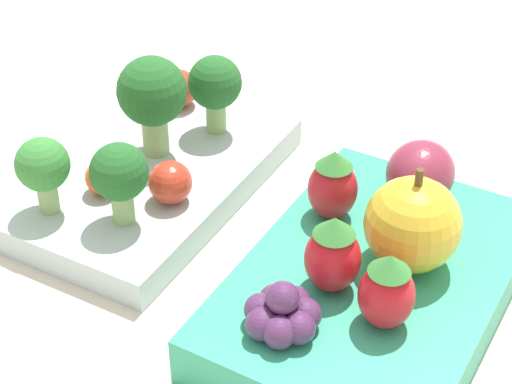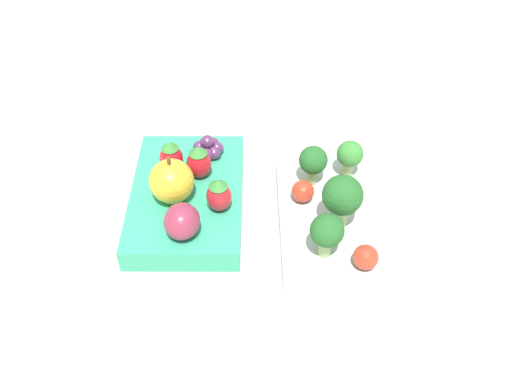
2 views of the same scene
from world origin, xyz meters
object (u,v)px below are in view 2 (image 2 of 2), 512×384
object	(u,v)px
broccoli_floret_1	(327,232)
plum	(182,221)
bento_box_fruit	(187,198)
bento_box_savoury	(327,220)
cherry_tomato_2	(366,257)
grape_cluster	(208,148)
broccoli_floret_3	(350,155)
cherry_tomato_0	(303,191)
broccoli_floret_0	(342,197)
apple	(172,181)
strawberry_1	(199,162)
strawberry_0	(219,195)
strawberry_2	(171,156)
broccoli_floret_2	(313,161)
cherry_tomato_1	(337,185)

from	to	relation	value
broccoli_floret_1	plum	xyz separation A→B (m)	(-0.01, -0.14, -0.01)
bento_box_fruit	bento_box_savoury	bearing A→B (deg)	83.53
cherry_tomato_2	grape_cluster	xyz separation A→B (m)	(-0.14, -0.17, 0.01)
broccoli_floret_3	cherry_tomato_0	size ratio (longest dim) A/B	1.84
broccoli_floret_0	cherry_tomato_0	xyz separation A→B (m)	(-0.03, -0.04, -0.03)
cherry_tomato_0	apple	bearing A→B (deg)	-83.05
apple	strawberry_1	xyz separation A→B (m)	(-0.04, 0.02, -0.00)
broccoli_floret_3	cherry_tomato_2	xyz separation A→B (m)	(0.13, 0.01, -0.02)
cherry_tomato_2	strawberry_1	xyz separation A→B (m)	(-0.11, -0.18, 0.02)
cherry_tomato_0	cherry_tomato_2	bearing A→B (deg)	35.84
strawberry_0	bento_box_fruit	bearing A→B (deg)	-122.64
bento_box_fruit	broccoli_floret_1	size ratio (longest dim) A/B	3.77
broccoli_floret_0	plum	xyz separation A→B (m)	(0.03, -0.16, -0.01)
strawberry_1	strawberry_2	xyz separation A→B (m)	(-0.01, -0.03, -0.00)
broccoli_floret_1	strawberry_2	world-z (taller)	broccoli_floret_1
strawberry_2	cherry_tomato_2	bearing A→B (deg)	61.46
broccoli_floret_2	grape_cluster	xyz separation A→B (m)	(-0.03, -0.12, -0.01)
strawberry_2	apple	bearing A→B (deg)	11.94
bento_box_savoury	cherry_tomato_0	distance (m)	0.04
broccoli_floret_1	apple	size ratio (longest dim) A/B	0.91
bento_box_savoury	cherry_tomato_1	xyz separation A→B (m)	(-0.04, 0.01, 0.02)
cherry_tomato_2	strawberry_2	bearing A→B (deg)	-118.54
bento_box_fruit	cherry_tomato_1	xyz separation A→B (m)	(-0.02, 0.16, 0.01)
broccoli_floret_1	broccoli_floret_3	xyz separation A→B (m)	(-0.12, 0.03, -0.00)
cherry_tomato_2	broccoli_floret_2	bearing A→B (deg)	-155.42
bento_box_fruit	cherry_tomato_0	size ratio (longest dim) A/B	7.77
plum	grape_cluster	bearing A→B (deg)	176.26
apple	plum	bearing A→B (deg)	20.79
broccoli_floret_3	bento_box_savoury	bearing A→B (deg)	-19.33
cherry_tomato_1	broccoli_floret_3	bearing A→B (deg)	155.81
broccoli_floret_0	cherry_tomato_1	size ratio (longest dim) A/B	3.16
bento_box_fruit	plum	distance (m)	0.07
broccoli_floret_2	broccoli_floret_0	bearing A→B (deg)	24.84
strawberry_0	plum	xyz separation A→B (m)	(0.04, -0.03, -0.00)
grape_cluster	cherry_tomato_2	bearing A→B (deg)	50.38
broccoli_floret_1	plum	bearing A→B (deg)	-93.14
plum	grape_cluster	distance (m)	0.12
cherry_tomato_1	grape_cluster	size ratio (longest dim) A/B	0.56
broccoli_floret_1	bento_box_fruit	bearing A→B (deg)	-115.45
bento_box_savoury	strawberry_1	world-z (taller)	strawberry_1
plum	bento_box_fruit	bearing A→B (deg)	-173.08
broccoli_floret_1	cherry_tomato_2	xyz separation A→B (m)	(0.01, 0.04, -0.02)
plum	grape_cluster	world-z (taller)	plum
strawberry_0	strawberry_1	xyz separation A→B (m)	(-0.05, -0.03, 0.00)
cherry_tomato_0	broccoli_floret_2	bearing A→B (deg)	161.62
bento_box_savoury	grape_cluster	distance (m)	0.16
broccoli_floret_0	strawberry_0	xyz separation A→B (m)	(-0.00, -0.13, -0.01)
cherry_tomato_2	apple	bearing A→B (deg)	-109.16
broccoli_floret_0	strawberry_2	xyz separation A→B (m)	(-0.06, -0.19, -0.01)
broccoli_floret_3	strawberry_0	size ratio (longest dim) A/B	1.12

